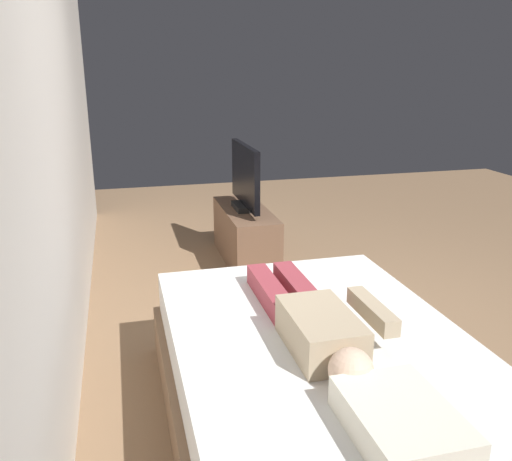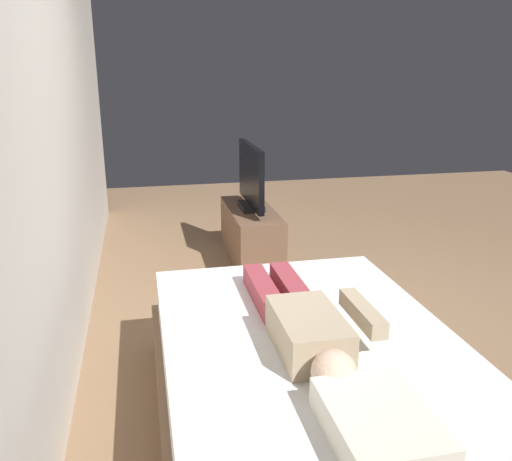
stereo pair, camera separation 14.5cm
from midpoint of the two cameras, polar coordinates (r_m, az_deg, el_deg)
ground_plane at (r=3.76m, az=8.43°, el=-11.08°), size 10.00×10.00×0.00m
back_wall at (r=3.53m, az=-19.20°, el=10.25°), size 6.40×0.10×2.80m
bed at (r=2.74m, az=7.36°, el=-16.39°), size 2.10×1.45×0.54m
pillow at (r=2.00m, az=15.03°, el=-19.35°), size 0.48×0.34×0.12m
person at (r=2.57m, az=6.64°, el=-9.52°), size 1.26×0.46×0.18m
remote at (r=2.87m, az=13.38°, el=-8.51°), size 0.15×0.04×0.02m
tv_stand at (r=5.00m, az=0.31°, el=-0.48°), size 1.10×0.40×0.50m
tv at (r=4.86m, az=0.32°, el=5.54°), size 0.88×0.20×0.59m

